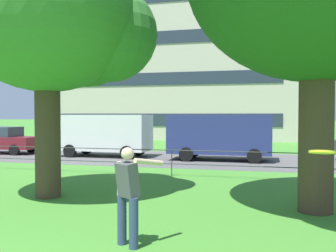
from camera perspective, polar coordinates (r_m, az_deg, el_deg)
street_strip at (r=19.64m, az=4.40°, el=-4.89°), size 80.00×7.10×0.01m
park_fence at (r=14.22m, az=0.55°, el=-4.70°), size 30.38×0.04×1.00m
tree_small_lawn at (r=11.49m, az=-15.19°, el=14.44°), size 5.30×5.36×7.05m
person_thrower at (r=6.73m, az=-5.89°, el=-9.81°), size 0.77×0.67×1.70m
frisbee at (r=4.45m, az=21.77°, el=-3.59°), size 0.29×0.29×0.07m
car_maroon_far_left at (r=24.34m, az=-23.10°, el=-1.92°), size 4.02×1.86×1.54m
panel_van_right at (r=21.10m, az=-9.45°, el=-1.00°), size 5.02×2.14×2.24m
panel_van_far_right at (r=19.24m, az=7.70°, el=-1.25°), size 5.01×2.12×2.24m
apartment_building_background at (r=40.52m, az=1.46°, el=8.94°), size 24.66×13.66×14.70m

